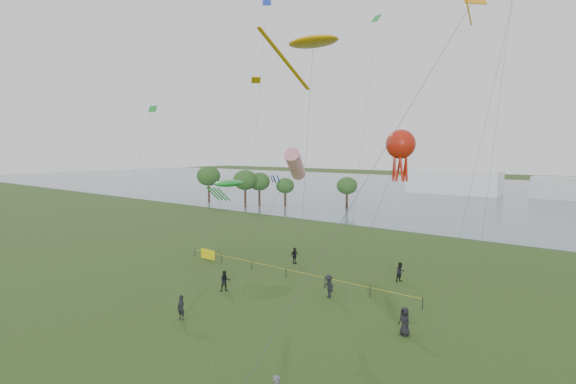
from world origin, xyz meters
The scene contains 17 objects.
ground_plane centered at (0.00, 0.00, 0.00)m, with size 400.00×400.00×0.00m, color #1F3711.
lake centered at (0.00, 100.00, 0.02)m, with size 400.00×120.00×0.08m, color slate.
pavilion_left centered at (-12.00, 95.00, 3.00)m, with size 22.00×8.00×6.00m, color white.
trees centered at (-37.14, 47.82, 5.02)m, with size 32.61×13.82×7.73m.
fence centered at (-9.26, 13.83, 0.55)m, with size 24.07×0.07×1.05m.
spectator_a centered at (-4.84, 8.18, 0.82)m, with size 0.80×0.62×1.64m, color black.
spectator_b centered at (2.42, 11.87, 0.87)m, with size 1.13×0.65×1.75m, color black.
spectator_c centered at (-5.23, 17.92, 0.80)m, with size 0.94×0.39×1.60m, color black.
spectator_d centered at (9.41, 9.17, 0.86)m, with size 0.84×0.54×1.71m, color black.
spectator_f centered at (-3.14, 2.56, 0.82)m, with size 0.60×0.39×1.63m, color black.
spectator_g centered at (5.21, 18.83, 0.83)m, with size 0.81×0.63×1.66m, color black.
kite_stingray centered at (-3.84, 18.76, 20.97)m, with size 5.15×10.09×21.45m.
kite_windsock centered at (-8.27, 22.16, 9.52)m, with size 4.14×9.86×11.36m.
kite_creature centered at (-13.06, 16.83, 7.55)m, with size 3.43×5.20×7.96m.
kite_octopus centered at (5.64, 17.07, 11.45)m, with size 2.98×6.46×12.66m.
kite_delta centered at (11.71, 9.97, 18.15)m, with size 5.61×16.19×20.15m.
small_kites centered at (-2.06, 19.51, 22.79)m, with size 38.64×13.58×11.78m.
Camera 1 is at (18.38, -14.18, 11.06)m, focal length 26.00 mm.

